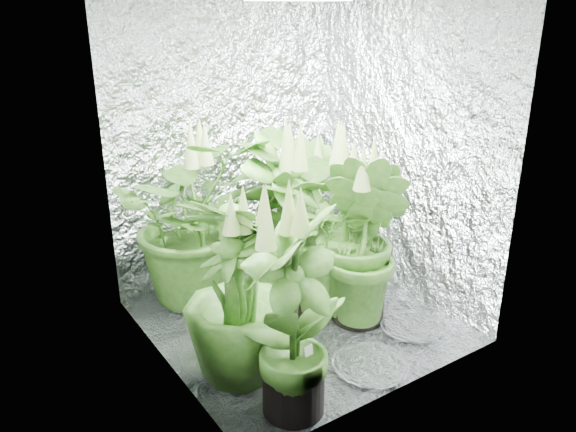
% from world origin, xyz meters
% --- Properties ---
extents(ground, '(1.60, 1.60, 0.00)m').
position_xyz_m(ground, '(0.00, 0.00, 0.00)').
color(ground, white).
rests_on(ground, ground).
extents(walls, '(1.62, 1.62, 2.00)m').
position_xyz_m(walls, '(0.00, 0.00, 1.00)').
color(walls, white).
rests_on(walls, ground).
extents(plant_a, '(1.15, 1.15, 1.16)m').
position_xyz_m(plant_a, '(-0.36, 0.56, 0.55)').
color(plant_a, black).
rests_on(plant_a, ground).
extents(plant_b, '(0.74, 0.74, 1.17)m').
position_xyz_m(plant_b, '(-0.02, 0.14, 0.54)').
color(plant_b, black).
rests_on(plant_b, ground).
extents(plant_c, '(0.51, 0.51, 0.99)m').
position_xyz_m(plant_c, '(0.44, 0.57, 0.46)').
color(plant_c, black).
rests_on(plant_c, ground).
extents(plant_d, '(0.72, 0.72, 1.03)m').
position_xyz_m(plant_d, '(-0.54, -0.28, 0.48)').
color(plant_d, black).
rests_on(plant_d, ground).
extents(plant_e, '(1.28, 1.28, 1.15)m').
position_xyz_m(plant_e, '(0.25, 0.08, 0.55)').
color(plant_e, black).
rests_on(plant_e, ground).
extents(plant_f, '(0.74, 0.74, 1.10)m').
position_xyz_m(plant_f, '(-0.46, -0.64, 0.51)').
color(plant_f, black).
rests_on(plant_f, ground).
extents(plant_g, '(0.65, 0.65, 1.12)m').
position_xyz_m(plant_g, '(0.32, -0.19, 0.51)').
color(plant_g, black).
rests_on(plant_g, ground).
extents(circulation_fan, '(0.21, 0.32, 0.39)m').
position_xyz_m(circulation_fan, '(0.59, 0.60, 0.16)').
color(circulation_fan, black).
rests_on(circulation_fan, ground).
extents(plant_label, '(0.05, 0.03, 0.07)m').
position_xyz_m(plant_label, '(-0.40, -0.67, 0.30)').
color(plant_label, white).
rests_on(plant_label, plant_f).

